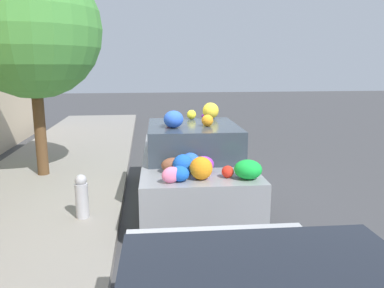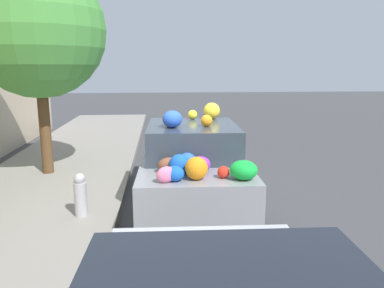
# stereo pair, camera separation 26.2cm
# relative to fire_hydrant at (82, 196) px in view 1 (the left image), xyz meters

# --- Properties ---
(ground_plane) EXTENTS (60.00, 60.00, 0.00)m
(ground_plane) POSITION_rel_fire_hydrant_xyz_m (0.81, -1.67, -0.49)
(ground_plane) COLOR #424244
(sidewalk_curb) EXTENTS (24.00, 3.20, 0.15)m
(sidewalk_curb) POSITION_rel_fire_hydrant_xyz_m (0.81, 1.03, -0.42)
(sidewalk_curb) COLOR gray
(sidewalk_curb) RESTS_ON ground
(street_tree) EXTENTS (2.84, 2.84, 4.50)m
(street_tree) POSITION_rel_fire_hydrant_xyz_m (2.59, 1.24, 2.72)
(street_tree) COLOR brown
(street_tree) RESTS_ON sidewalk_curb
(fire_hydrant) EXTENTS (0.20, 0.20, 0.70)m
(fire_hydrant) POSITION_rel_fire_hydrant_xyz_m (0.00, 0.00, 0.00)
(fire_hydrant) COLOR #B2B2B7
(fire_hydrant) RESTS_ON sidewalk_curb
(art_car) EXTENTS (3.99, 1.87, 1.80)m
(art_car) POSITION_rel_fire_hydrant_xyz_m (0.76, -1.84, 0.28)
(art_car) COLOR gray
(art_car) RESTS_ON ground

